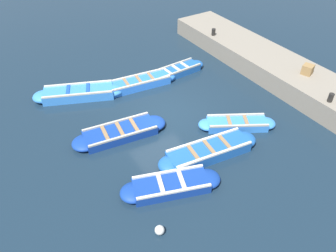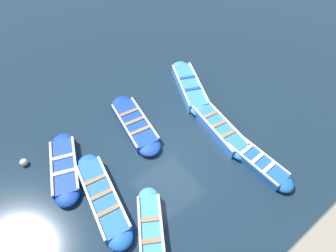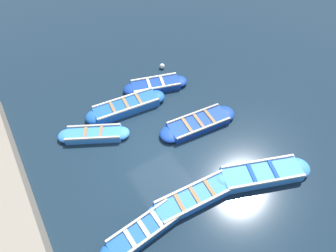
{
  "view_description": "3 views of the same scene",
  "coord_description": "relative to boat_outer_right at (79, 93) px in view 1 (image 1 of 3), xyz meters",
  "views": [
    {
      "loc": [
        -5.57,
        -9.08,
        8.2
      ],
      "look_at": [
        -0.37,
        -0.81,
        0.17
      ],
      "focal_mm": 35.0,
      "sensor_mm": 36.0,
      "label": 1
    },
    {
      "loc": [
        4.48,
        -3.32,
        8.59
      ],
      "look_at": [
        -0.97,
        0.74,
        0.45
      ],
      "focal_mm": 28.0,
      "sensor_mm": 36.0,
      "label": 2
    },
    {
      "loc": [
        3.16,
        5.38,
        8.87
      ],
      "look_at": [
        -0.8,
        -0.63,
        0.37
      ],
      "focal_mm": 28.0,
      "sensor_mm": 36.0,
      "label": 3
    }
  ],
  "objects": [
    {
      "name": "ground_plane",
      "position": [
        2.5,
        -3.15,
        -0.2
      ],
      "size": [
        120.0,
        120.0,
        0.0
      ],
      "primitive_type": "plane",
      "color": "#162838"
    },
    {
      "name": "boat_outer_right",
      "position": [
        0.0,
        0.0,
        0.0
      ],
      "size": [
        3.94,
        2.31,
        0.47
      ],
      "color": "#3884E0",
      "rests_on": "ground"
    },
    {
      "name": "boat_mid_row",
      "position": [
        2.66,
        -0.64,
        -0.02
      ],
      "size": [
        3.7,
        1.18,
        0.43
      ],
      "color": "blue",
      "rests_on": "ground"
    },
    {
      "name": "boat_tucked",
      "position": [
        0.4,
        -3.33,
        -0.04
      ],
      "size": [
        3.75,
        1.4,
        0.39
      ],
      "color": "navy",
      "rests_on": "ground"
    },
    {
      "name": "boat_far_corner",
      "position": [
        4.49,
        -5.28,
        -0.04
      ],
      "size": [
        2.98,
        2.11,
        0.38
      ],
      "color": "#3884E0",
      "rests_on": "ground"
    },
    {
      "name": "boat_inner_gap",
      "position": [
        2.58,
        -5.96,
        -0.0
      ],
      "size": [
        3.92,
        1.31,
        0.47
      ],
      "color": "#1E59AD",
      "rests_on": "ground"
    },
    {
      "name": "boat_end_of_row",
      "position": [
        4.71,
        -0.64,
        -0.03
      ],
      "size": [
        3.2,
        0.9,
        0.39
      ],
      "color": "#1E59AD",
      "rests_on": "ground"
    },
    {
      "name": "boat_stern_in",
      "position": [
        0.64,
        -6.53,
        -0.04
      ],
      "size": [
        3.37,
        1.85,
        0.39
      ],
      "color": "navy",
      "rests_on": "ground"
    },
    {
      "name": "quay_wall",
      "position": [
        8.63,
        -3.15,
        0.24
      ],
      "size": [
        2.42,
        13.03,
        0.89
      ],
      "color": "gray",
      "rests_on": "ground"
    },
    {
      "name": "bollard_north",
      "position": [
        7.77,
        -6.77,
        0.86
      ],
      "size": [
        0.2,
        0.2,
        0.35
      ],
      "primitive_type": "cylinder",
      "color": "black",
      "rests_on": "quay_wall"
    },
    {
      "name": "bollard_mid_north",
      "position": [
        7.77,
        0.46,
        0.86
      ],
      "size": [
        0.2,
        0.2,
        0.35
      ],
      "primitive_type": "cylinder",
      "color": "black",
      "rests_on": "quay_wall"
    },
    {
      "name": "wooden_crate",
      "position": [
        8.71,
        -4.89,
        0.9
      ],
      "size": [
        0.54,
        0.54,
        0.42
      ],
      "primitive_type": "cube",
      "rotation": [
        0.0,
        0.0,
        0.35
      ],
      "color": "olive",
      "rests_on": "quay_wall"
    },
    {
      "name": "buoy_orange_near",
      "position": [
        -0.49,
        -7.69,
        -0.06
      ],
      "size": [
        0.28,
        0.28,
        0.28
      ],
      "primitive_type": "sphere",
      "color": "silver",
      "rests_on": "ground"
    }
  ]
}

